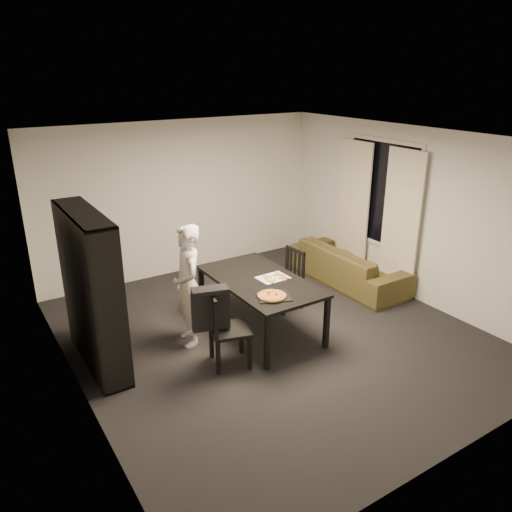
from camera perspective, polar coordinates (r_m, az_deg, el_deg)
room at (r=6.28m, az=2.07°, el=1.42°), size 5.01×5.51×2.61m
window_pane at (r=8.24m, az=14.15°, el=6.95°), size 0.02×1.40×1.60m
window_frame at (r=8.23m, az=14.13°, el=6.95°), size 0.03×1.52×1.72m
curtain_left at (r=7.93m, az=16.19°, el=3.60°), size 0.03×0.70×2.25m
curtain_right at (r=8.62m, az=11.07°, el=5.39°), size 0.03×0.70×2.25m
bookshelf at (r=6.11m, az=-18.28°, el=-3.79°), size 0.35×1.50×1.90m
dining_table at (r=6.63m, az=0.47°, el=-3.21°), size 1.00×1.80×0.75m
chair_left at (r=5.94m, az=-3.90°, el=-7.81°), size 0.55×0.55×0.96m
chair_right at (r=7.40m, az=3.86°, el=-2.11°), size 0.45×0.45×0.89m
draped_jacket at (r=5.80m, az=-5.21°, el=-5.85°), size 0.46×0.30×0.53m
person at (r=6.36m, az=-7.76°, el=-3.40°), size 0.49×0.65×1.60m
baking_tray at (r=6.11m, az=2.04°, el=-4.67°), size 0.49×0.44×0.01m
pepperoni_pizza at (r=6.09m, az=1.83°, el=-4.55°), size 0.35×0.35×0.03m
kitchen_towel at (r=6.65m, az=1.94°, el=-2.51°), size 0.41×0.31×0.01m
pizza_slices at (r=6.64m, az=2.14°, el=-2.44°), size 0.46×0.43×0.01m
sofa at (r=8.40m, az=10.51°, el=-1.01°), size 0.84×2.14×0.63m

